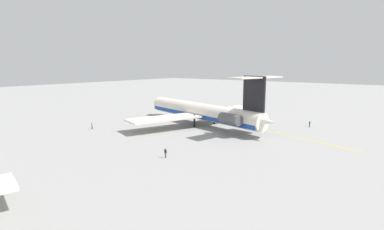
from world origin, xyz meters
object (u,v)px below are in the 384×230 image
(ground_crew_near_nose, at_px, (310,123))
(ground_crew_portside, at_px, (165,152))
(main_jetliner, at_px, (205,112))
(ground_crew_near_tail, at_px, (92,125))
(safety_cone_nose, at_px, (189,109))

(ground_crew_near_nose, height_order, ground_crew_portside, ground_crew_portside)
(main_jetliner, height_order, ground_crew_near_tail, main_jetliner)
(main_jetliner, relative_size, ground_crew_near_nose, 26.73)
(main_jetliner, distance_m, safety_cone_nose, 28.59)
(ground_crew_near_nose, distance_m, ground_crew_portside, 42.63)
(main_jetliner, xyz_separation_m, ground_crew_near_tail, (19.08, 20.70, -2.51))
(ground_crew_near_nose, distance_m, safety_cone_nose, 43.38)
(ground_crew_portside, bearing_deg, ground_crew_near_nose, -34.62)
(ground_crew_near_nose, relative_size, ground_crew_portside, 0.97)
(ground_crew_near_tail, xyz_separation_m, ground_crew_portside, (-29.93, 6.01, -0.03))
(main_jetliner, xyz_separation_m, safety_cone_nose, (20.68, -19.45, -3.35))
(ground_crew_near_nose, relative_size, safety_cone_nose, 3.07)
(main_jetliner, distance_m, ground_crew_near_tail, 28.26)
(ground_crew_near_tail, relative_size, ground_crew_portside, 1.02)
(main_jetliner, height_order, ground_crew_near_nose, main_jetliner)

